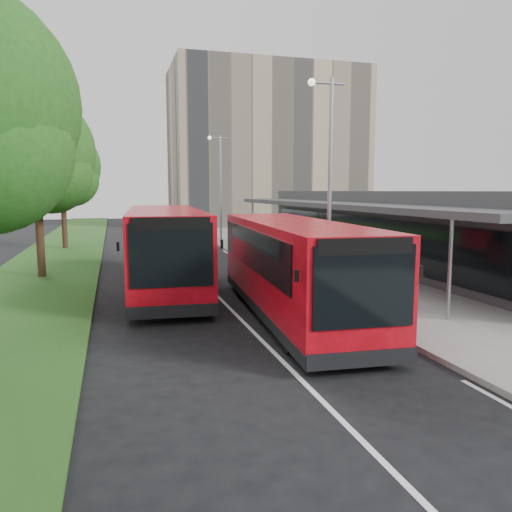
{
  "coord_description": "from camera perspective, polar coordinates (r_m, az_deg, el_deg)",
  "views": [
    {
      "loc": [
        -3.74,
        -15.57,
        4.02
      ],
      "look_at": [
        1.54,
        2.89,
        1.5
      ],
      "focal_mm": 35.0,
      "sensor_mm": 36.0,
      "label": 1
    }
  ],
  "objects": [
    {
      "name": "ground",
      "position": [
        16.51,
        -2.41,
        -6.62
      ],
      "size": [
        120.0,
        120.0,
        0.0
      ],
      "primitive_type": "plane",
      "color": "black",
      "rests_on": "ground"
    },
    {
      "name": "tree_far",
      "position": [
        36.79,
        -21.34,
        9.03
      ],
      "size": [
        5.15,
        5.15,
        8.28
      ],
      "color": "#321F14",
      "rests_on": "ground"
    },
    {
      "name": "car_far",
      "position": [
        59.88,
        -13.58,
        3.99
      ],
      "size": [
        2.6,
        3.85,
        1.2
      ],
      "primitive_type": "imported",
      "rotation": [
        0.0,
        0.0,
        -0.4
      ],
      "color": "navy",
      "rests_on": "ground"
    },
    {
      "name": "litter_bin",
      "position": [
        27.3,
        3.24,
        0.26
      ],
      "size": [
        0.58,
        0.58,
        0.89
      ],
      "primitive_type": "cylinder",
      "rotation": [
        0.0,
        0.0,
        0.2
      ],
      "color": "#3C2518",
      "rests_on": "pavement"
    },
    {
      "name": "grass_verge",
      "position": [
        35.94,
        -21.07,
        0.63
      ],
      "size": [
        5.0,
        80.0,
        0.1
      ],
      "primitive_type": "cube",
      "color": "#214F19",
      "rests_on": "ground"
    },
    {
      "name": "lamp_post_near",
      "position": [
        19.26,
        8.23,
        9.48
      ],
      "size": [
        1.44,
        0.28,
        8.0
      ],
      "color": "gray",
      "rests_on": "pavement"
    },
    {
      "name": "pavement",
      "position": [
        37.09,
        -0.65,
        1.37
      ],
      "size": [
        5.0,
        80.0,
        0.15
      ],
      "primitive_type": "cube",
      "color": "slate",
      "rests_on": "ground"
    },
    {
      "name": "tree_mid",
      "position": [
        24.88,
        -23.89,
        10.06
      ],
      "size": [
        5.22,
        5.22,
        8.39
      ],
      "color": "#321F14",
      "rests_on": "ground"
    },
    {
      "name": "office_block",
      "position": [
        60.45,
        1.18,
        12.2
      ],
      "size": [
        22.0,
        12.0,
        18.0
      ],
      "primitive_type": "cube",
      "color": "tan",
      "rests_on": "ground"
    },
    {
      "name": "car_near",
      "position": [
        55.23,
        -9.72,
        3.86
      ],
      "size": [
        2.33,
        4.01,
        1.28
      ],
      "primitive_type": "imported",
      "rotation": [
        0.0,
        0.0,
        0.23
      ],
      "color": "maroon",
      "rests_on": "ground"
    },
    {
      "name": "bollard",
      "position": [
        34.27,
        -1.97,
        1.82
      ],
      "size": [
        0.21,
        0.21,
        0.99
      ],
      "primitive_type": "cylinder",
      "rotation": [
        0.0,
        0.0,
        0.4
      ],
      "color": "yellow",
      "rests_on": "pavement"
    },
    {
      "name": "station_building",
      "position": [
        27.79,
        15.78,
        3.11
      ],
      "size": [
        7.7,
        26.0,
        4.0
      ],
      "color": "#323235",
      "rests_on": "ground"
    },
    {
      "name": "lamp_post_far",
      "position": [
        38.39,
        -4.2,
        8.5
      ],
      "size": [
        1.44,
        0.28,
        8.0
      ],
      "color": "gray",
      "rests_on": "pavement"
    },
    {
      "name": "bus_second",
      "position": [
        20.63,
        -10.36,
        0.84
      ],
      "size": [
        3.67,
        11.73,
        3.28
      ],
      "rotation": [
        0.0,
        0.0,
        -0.06
      ],
      "color": "red",
      "rests_on": "ground"
    },
    {
      "name": "lane_centre_line",
      "position": [
        31.06,
        -8.92,
        -0.04
      ],
      "size": [
        0.12,
        70.0,
        0.01
      ],
      "primitive_type": "cube",
      "color": "silver",
      "rests_on": "ground"
    },
    {
      "name": "bus_main",
      "position": [
        15.88,
        4.27,
        -1.41
      ],
      "size": [
        3.48,
        10.98,
        3.06
      ],
      "rotation": [
        0.0,
        0.0,
        -0.07
      ],
      "color": "red",
      "rests_on": "ground"
    },
    {
      "name": "kerb_dashes",
      "position": [
        35.51,
        -4.43,
        0.96
      ],
      "size": [
        0.12,
        56.0,
        0.01
      ],
      "color": "silver",
      "rests_on": "ground"
    }
  ]
}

